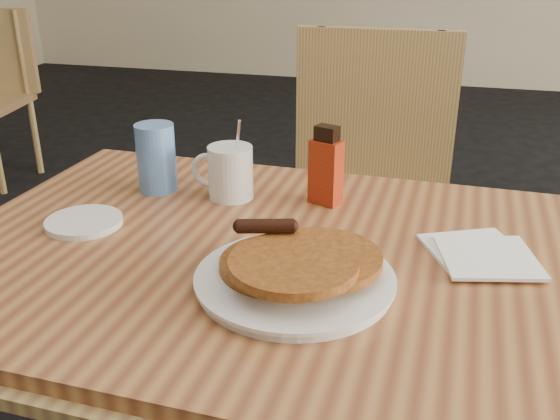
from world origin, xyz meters
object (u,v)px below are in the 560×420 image
object	(u,v)px
chair_main_far	(367,181)
syrup_bottle	(326,168)
pancake_plate	(296,272)
main_table	(292,274)
coffee_mug	(229,171)
blue_tumbler	(156,158)

from	to	relation	value
chair_main_far	syrup_bottle	distance (m)	0.57
chair_main_far	pancake_plate	size ratio (longest dim) A/B	3.32
pancake_plate	syrup_bottle	size ratio (longest dim) A/B	1.93
main_table	pancake_plate	xyz separation A→B (m)	(0.03, -0.11, 0.07)
main_table	coffee_mug	bearing A→B (deg)	131.95
chair_main_far	syrup_bottle	world-z (taller)	chair_main_far
pancake_plate	blue_tumbler	distance (m)	0.49
blue_tumbler	main_table	bearing A→B (deg)	-30.81
pancake_plate	blue_tumbler	bearing A→B (deg)	140.25
coffee_mug	syrup_bottle	size ratio (longest dim) A/B	1.07
pancake_plate	coffee_mug	size ratio (longest dim) A/B	1.80
chair_main_far	blue_tumbler	bearing A→B (deg)	-124.58
coffee_mug	syrup_bottle	xyz separation A→B (m)	(0.19, 0.02, 0.02)
chair_main_far	blue_tumbler	size ratio (longest dim) A/B	7.18
chair_main_far	syrup_bottle	bearing A→B (deg)	-92.65
syrup_bottle	blue_tumbler	world-z (taller)	syrup_bottle
coffee_mug	pancake_plate	bearing A→B (deg)	-63.86
main_table	chair_main_far	bearing A→B (deg)	87.78
chair_main_far	coffee_mug	xyz separation A→B (m)	(-0.21, -0.55, 0.20)
coffee_mug	blue_tumbler	xyz separation A→B (m)	(-0.16, -0.00, 0.01)
pancake_plate	syrup_bottle	world-z (taller)	syrup_bottle
coffee_mug	blue_tumbler	size ratio (longest dim) A/B	1.20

